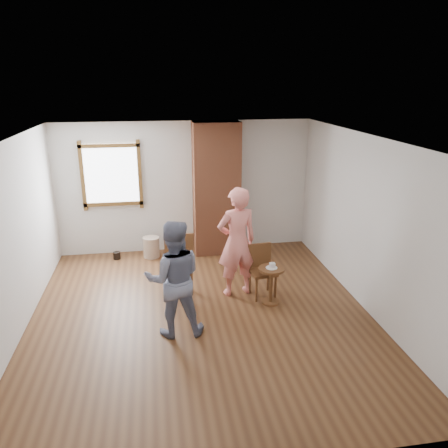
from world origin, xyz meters
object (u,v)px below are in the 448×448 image
(stoneware_crock, at_px, (151,247))
(man, at_px, (174,279))
(person_pink, at_px, (237,242))
(dining_chair_right, at_px, (261,267))
(side_table, at_px, (271,280))
(dining_chair_left, at_px, (179,262))

(stoneware_crock, relative_size, man, 0.25)
(person_pink, bearing_deg, dining_chair_right, 154.89)
(side_table, bearing_deg, dining_chair_left, 159.58)
(person_pink, bearing_deg, man, 32.64)
(dining_chair_left, xyz_separation_m, side_table, (1.39, -0.52, -0.16))
(dining_chair_right, height_order, person_pink, person_pink)
(side_table, relative_size, person_pink, 0.33)
(dining_chair_left, bearing_deg, dining_chair_right, 0.96)
(dining_chair_left, relative_size, dining_chair_right, 1.20)
(stoneware_crock, relative_size, dining_chair_left, 0.40)
(dining_chair_right, height_order, side_table, dining_chair_right)
(person_pink, bearing_deg, dining_chair_left, -17.73)
(side_table, relative_size, man, 0.37)
(dining_chair_right, relative_size, side_table, 1.41)
(side_table, distance_m, person_pink, 0.80)
(stoneware_crock, height_order, man, man)
(dining_chair_right, xyz_separation_m, side_table, (0.08, -0.32, -0.07))
(dining_chair_right, relative_size, man, 0.52)
(man, xyz_separation_m, person_pink, (1.05, 1.01, 0.08))
(side_table, bearing_deg, man, -158.41)
(stoneware_crock, relative_size, dining_chair_right, 0.48)
(man, bearing_deg, stoneware_crock, -82.70)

